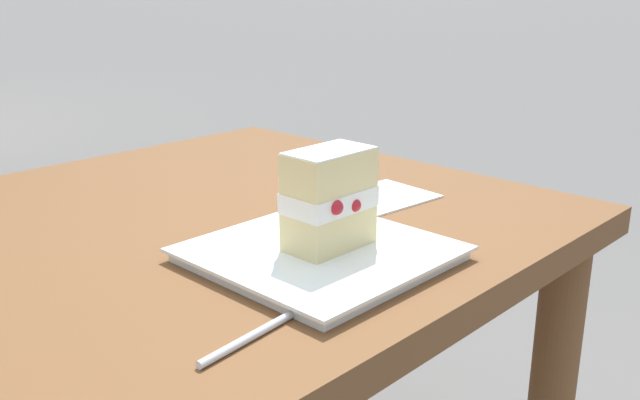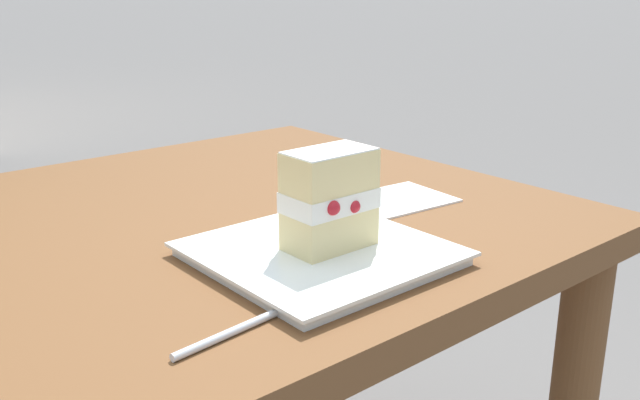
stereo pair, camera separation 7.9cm
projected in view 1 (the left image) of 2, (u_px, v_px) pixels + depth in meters
The scene contains 5 objects.
patio_table at pixel (94, 339), 0.88m from camera, with size 1.25×0.82×0.78m.
dessert_plate at pixel (320, 254), 0.81m from camera, with size 0.26×0.26×0.02m.
cake_slice at pixel (329, 199), 0.79m from camera, with size 0.10×0.07×0.11m.
dessert_fork at pixel (274, 324), 0.65m from camera, with size 0.17×0.03×0.01m.
paper_napkin at pixel (379, 198), 1.04m from camera, with size 0.16×0.13×0.00m.
Camera 1 is at (0.37, 0.75, 1.09)m, focal length 39.35 mm.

